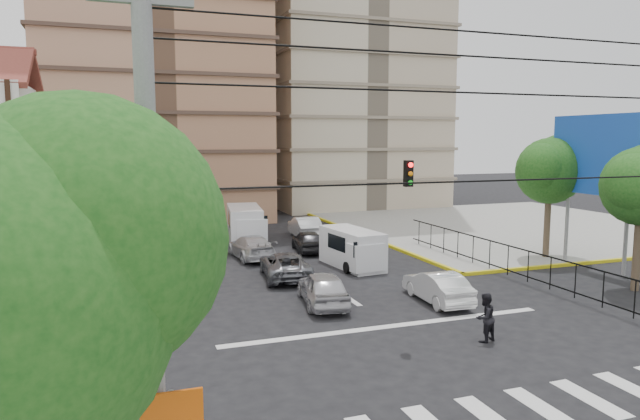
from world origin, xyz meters
name	(u,v)px	position (x,y,z in m)	size (l,w,h in m)	color
ground	(405,337)	(0.00, 0.00, 0.00)	(160.00, 160.00, 0.00)	black
sidewalk_ne	(509,226)	(20.00, 20.00, 0.07)	(26.00, 26.00, 0.15)	gray
crosswalk_stripes	(516,413)	(0.00, -6.00, 0.01)	(12.00, 2.40, 0.01)	silver
stop_line	(390,326)	(0.00, 1.20, 0.01)	(13.00, 0.40, 0.01)	silver
park_fence	(527,285)	(9.00, 4.50, 0.00)	(0.10, 22.50, 1.66)	black
billboard	(598,158)	(14.45, 6.00, 6.00)	(0.36, 6.20, 8.10)	slate
tree_park_c	(551,168)	(14.09, 9.01, 5.34)	(4.65, 3.80, 7.25)	#473828
tree_tudor	(68,172)	(-11.90, 16.01, 5.22)	(5.39, 4.40, 7.43)	#473828
traffic_light_nw	(159,229)	(-7.80, 7.80, 3.11)	(0.28, 0.22, 4.40)	black
traffic_light_hanging	(440,174)	(0.00, -2.04, 5.90)	(18.00, 9.12, 0.92)	black
utility_pole_sw	(152,293)	(-9.00, -9.00, 4.77)	(1.40, 0.28, 9.00)	slate
van_right_lane	(354,249)	(2.57, 10.74, 1.00)	(2.31, 4.76, 2.06)	silver
van_left_lane	(245,225)	(-1.36, 20.20, 1.17)	(2.78, 5.58, 2.41)	silver
car_silver_front_left	(323,288)	(-1.39, 4.71, 0.73)	(1.72, 4.27, 1.45)	#B9B8BD
car_white_front_right	(437,287)	(3.36, 3.44, 0.68)	(1.43, 4.11, 1.35)	white
car_grey_mid_left	(285,265)	(-1.60, 9.73, 0.66)	(2.20, 4.77, 1.33)	slate
car_silver_rear_left	(251,247)	(-2.17, 15.00, 0.69)	(1.94, 4.77, 1.38)	silver
car_darkgrey_mid_right	(308,241)	(1.62, 15.74, 0.68)	(1.61, 4.01, 1.37)	#252528
car_white_rear_right	(305,227)	(3.00, 20.61, 0.77)	(1.63, 4.66, 1.54)	silver
pedestrian_crosswalk	(485,317)	(2.36, -1.33, 0.86)	(0.83, 0.65, 1.71)	black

